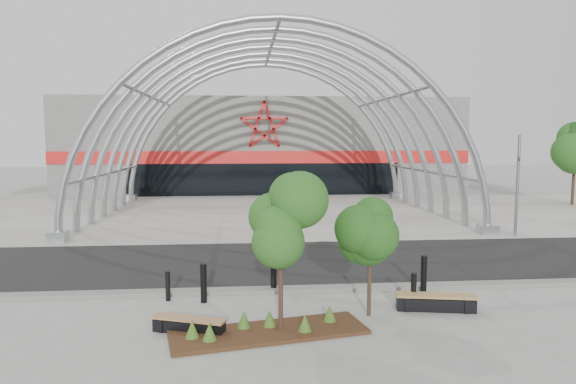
{
  "coord_description": "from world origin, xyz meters",
  "views": [
    {
      "loc": [
        -1.69,
        -15.41,
        4.66
      ],
      "look_at": [
        0.0,
        4.0,
        2.6
      ],
      "focal_mm": 32.0,
      "sensor_mm": 36.0,
      "label": 1
    }
  ],
  "objects": [
    {
      "name": "planting_bed",
      "position": [
        -1.18,
        -3.6,
        0.12
      ],
      "size": [
        4.88,
        2.37,
        0.5
      ],
      "color": "black",
      "rests_on": "ground"
    },
    {
      "name": "ground",
      "position": [
        0.0,
        0.0,
        0.0
      ],
      "size": [
        140.0,
        140.0,
        0.0
      ],
      "primitive_type": "plane",
      "color": "gray",
      "rests_on": "ground"
    },
    {
      "name": "bollard_4",
      "position": [
        3.7,
        -0.71,
        0.57
      ],
      "size": [
        0.18,
        0.18,
        1.13
      ],
      "primitive_type": "cylinder",
      "color": "black",
      "rests_on": "ground"
    },
    {
      "name": "bench_1",
      "position": [
        3.47,
        -2.32,
        0.22
      ],
      "size": [
        2.19,
        0.85,
        0.45
      ],
      "color": "black",
      "rests_on": "ground"
    },
    {
      "name": "bollard_1",
      "position": [
        -3.88,
        -0.83,
        0.43
      ],
      "size": [
        0.14,
        0.14,
        0.86
      ],
      "primitive_type": "cylinder",
      "color": "black",
      "rests_on": "ground"
    },
    {
      "name": "signal_pole",
      "position": [
        11.09,
        7.45,
        2.52
      ],
      "size": [
        0.16,
        0.68,
        4.82
      ],
      "color": "slate",
      "rests_on": "ground"
    },
    {
      "name": "bollard_0",
      "position": [
        -2.85,
        -1.08,
        0.56
      ],
      "size": [
        0.18,
        0.18,
        1.12
      ],
      "primitive_type": "cylinder",
      "color": "black",
      "rests_on": "ground"
    },
    {
      "name": "vault_canopy",
      "position": [
        0.0,
        15.5,
        0.02
      ],
      "size": [
        20.8,
        15.8,
        20.36
      ],
      "color": "#A2A8AC",
      "rests_on": "ground"
    },
    {
      "name": "forecourt",
      "position": [
        0.0,
        15.5,
        0.02
      ],
      "size": [
        60.0,
        17.0,
        0.04
      ],
      "primitive_type": "cube",
      "color": "#A7A196",
      "rests_on": "ground"
    },
    {
      "name": "bench_0",
      "position": [
        -3.03,
        -3.37,
        0.19
      ],
      "size": [
        1.84,
        1.0,
        0.38
      ],
      "color": "black",
      "rests_on": "ground"
    },
    {
      "name": "street_tree_1",
      "position": [
        1.57,
        -2.54,
        2.25
      ],
      "size": [
        1.33,
        1.33,
        3.14
      ],
      "color": "#2E2218",
      "rests_on": "ground"
    },
    {
      "name": "bollard_3",
      "position": [
        2.96,
        -1.98,
        0.48
      ],
      "size": [
        0.15,
        0.15,
        0.96
      ],
      "primitive_type": "cylinder",
      "color": "black",
      "rests_on": "ground"
    },
    {
      "name": "kerb",
      "position": [
        0.0,
        -0.25,
        0.06
      ],
      "size": [
        60.0,
        0.5,
        0.12
      ],
      "primitive_type": "cube",
      "color": "slate",
      "rests_on": "ground"
    },
    {
      "name": "bollard_2",
      "position": [
        -0.8,
        -0.18,
        0.56
      ],
      "size": [
        0.18,
        0.18,
        1.12
      ],
      "primitive_type": "cylinder",
      "color": "black",
      "rests_on": "ground"
    },
    {
      "name": "road",
      "position": [
        0.0,
        3.5,
        0.01
      ],
      "size": [
        140.0,
        7.0,
        0.02
      ],
      "primitive_type": "cube",
      "color": "black",
      "rests_on": "ground"
    },
    {
      "name": "arena_building",
      "position": [
        0.0,
        33.45,
        3.99
      ],
      "size": [
        34.0,
        15.24,
        8.0
      ],
      "color": "#63635E",
      "rests_on": "ground"
    },
    {
      "name": "bg_tree_1",
      "position": [
        21.0,
        18.0,
        4.25
      ],
      "size": [
        2.7,
        2.7,
        5.91
      ],
      "color": "black",
      "rests_on": "ground"
    },
    {
      "name": "street_tree_0",
      "position": [
        -0.82,
        -3.42,
        2.61
      ],
      "size": [
        1.59,
        1.59,
        3.64
      ],
      "color": "#331D18",
      "rests_on": "ground"
    }
  ]
}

